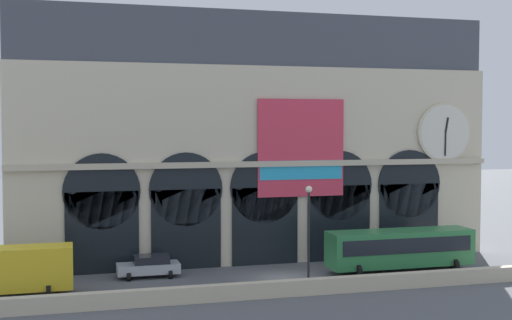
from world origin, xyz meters
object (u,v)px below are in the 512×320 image
Objects in this scene: box_truck_west at (13,270)px; car_midwest at (149,266)px; bus_mideast at (400,248)px; street_lamp_quayside at (309,224)px.

car_midwest is (8.89, 3.21, -0.90)m from box_truck_west.
bus_mideast is at bearing 0.09° from box_truck_west.
street_lamp_quayside is (18.41, -3.75, 2.71)m from box_truck_west.
street_lamp_quayside is at bearing -11.50° from box_truck_west.
box_truck_west is 18.98m from street_lamp_quayside.
box_truck_west is 1.70× the size of car_midwest.
car_midwest is at bearing 170.03° from bus_mideast.
street_lamp_quayside reaches higher than box_truck_west.
car_midwest is at bearing 19.87° from box_truck_west.
bus_mideast reaches higher than car_midwest.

